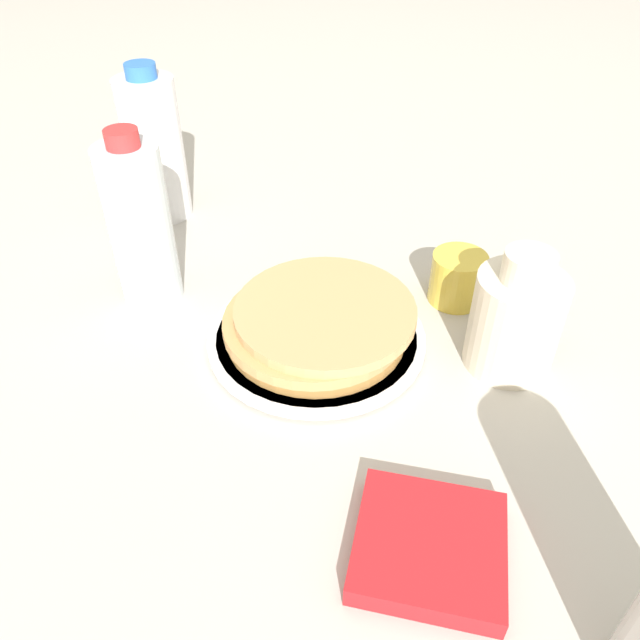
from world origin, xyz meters
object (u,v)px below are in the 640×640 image
object	(u,v)px
cream_jug	(516,318)
water_bottle_mid	(140,225)
plate	(320,339)
pancake_stack	(319,322)
juice_glass	(457,278)
water_bottle_far	(154,149)

from	to	relation	value
cream_jug	water_bottle_mid	distance (m)	0.40
plate	pancake_stack	xyz separation A→B (m)	(-0.00, -0.00, 0.02)
cream_jug	water_bottle_mid	xyz separation A→B (m)	(-0.38, -0.12, 0.04)
juice_glass	water_bottle_far	xyz separation A→B (m)	(-0.42, -0.04, 0.07)
pancake_stack	cream_jug	distance (m)	0.19
plate	cream_jug	xyz separation A→B (m)	(0.17, 0.09, 0.05)
pancake_stack	cream_jug	size ratio (longest dim) A/B	1.51
plate	water_bottle_far	distance (m)	0.37
pancake_stack	water_bottle_far	world-z (taller)	water_bottle_far
water_bottle_mid	water_bottle_far	distance (m)	0.19
pancake_stack	water_bottle_far	distance (m)	0.36
pancake_stack	water_bottle_far	size ratio (longest dim) A/B	0.96
cream_jug	plate	bearing A→B (deg)	-153.14
water_bottle_mid	plate	bearing A→B (deg)	9.92
pancake_stack	plate	bearing A→B (deg)	6.79
water_bottle_mid	water_bottle_far	world-z (taller)	water_bottle_far
pancake_stack	juice_glass	world-z (taller)	juice_glass
pancake_stack	juice_glass	distance (m)	0.17
pancake_stack	juice_glass	size ratio (longest dim) A/B	3.18
cream_jug	water_bottle_far	world-z (taller)	water_bottle_far
plate	juice_glass	bearing A→B (deg)	61.86
water_bottle_far	pancake_stack	bearing A→B (deg)	-17.96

